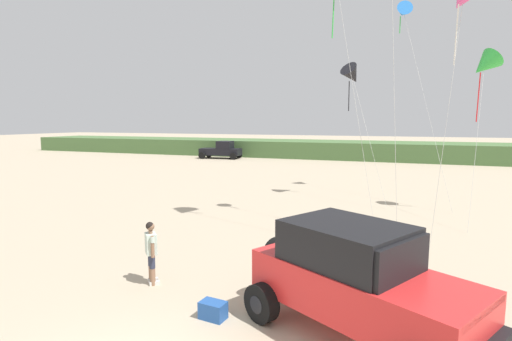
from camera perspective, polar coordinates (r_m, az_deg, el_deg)
dune_ridge at (r=46.50m, az=15.23°, el=2.85°), size 90.00×7.35×1.89m
jeep at (r=8.22m, az=14.51°, el=-14.97°), size 4.99×4.17×2.26m
person_watching at (r=10.85m, az=-14.90°, el=-10.93°), size 0.47×0.48×1.67m
cooler_box at (r=9.12m, az=-6.23°, el=-19.42°), size 0.60×0.42×0.38m
distant_pickup at (r=45.04m, az=-4.97°, el=2.93°), size 4.76×2.78×1.98m
kite_red_delta at (r=26.00m, az=20.52°, el=20.67°), size 3.17×6.07×11.05m
kite_purple_stunt at (r=22.62m, az=13.74°, el=13.19°), size 2.97×3.37×7.43m
kite_blue_swept at (r=20.74m, az=30.10°, el=13.00°), size 1.70×4.60×7.48m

